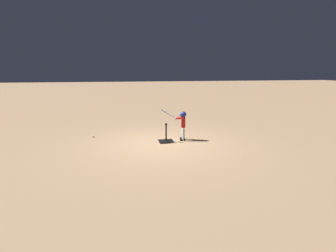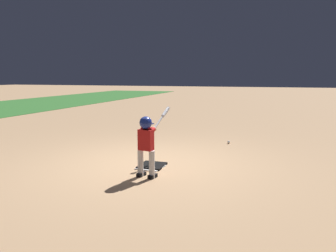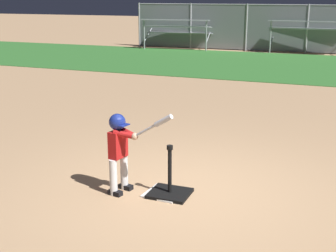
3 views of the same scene
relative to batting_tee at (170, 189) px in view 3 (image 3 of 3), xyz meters
The scene contains 8 objects.
ground_plane 0.27m from the batting_tee, 40.14° to the left, with size 90.00×90.00×0.00m, color tan.
grass_outfield_strip 11.64m from the batting_tee, 89.01° to the left, with size 56.00×6.99×0.02m, color #33702D.
backstop_fence 15.72m from the batting_tee, 89.26° to the left, with size 15.51×0.08×2.03m.
home_plate 0.10m from the batting_tee, behind, with size 0.44×0.44×0.02m, color white.
batting_tee is the anchor object (origin of this frame).
batter_child 0.84m from the batting_tee, 166.42° to the right, with size 0.88×0.34×1.12m.
bleachers_far_left 16.69m from the batting_tee, 109.10° to the left, with size 3.30×2.68×1.36m.
bleachers_left_center 16.11m from the batting_tee, 89.02° to the left, with size 3.26×2.45×1.39m.
Camera 3 is at (1.71, -5.20, 2.41)m, focal length 50.00 mm.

